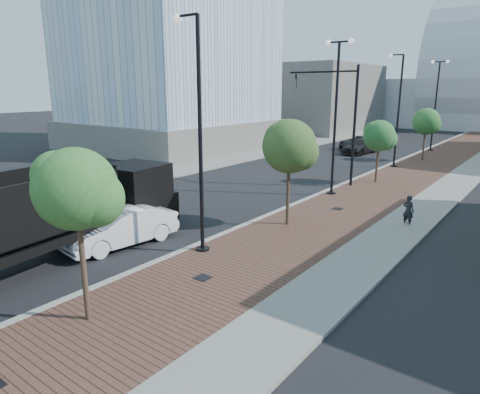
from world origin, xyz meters
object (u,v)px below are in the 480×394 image
Objects in this scene: dump_truck at (78,215)px; pedestrian at (408,211)px; white_sedan at (121,227)px; dark_car_mid at (357,143)px.

dump_truck reaches higher than pedestrian.
white_sedan is 34.70m from dark_car_mid.
white_sedan reaches higher than pedestrian.
dump_truck is 15.17m from pedestrian.
dark_car_mid is at bearing 87.28° from dump_truck.
dump_truck is 1.80m from white_sedan.
white_sedan is at bearing 60.99° from pedestrian.
pedestrian is at bearing -59.59° from dark_car_mid.
white_sedan is at bearing -80.87° from dark_car_mid.
pedestrian is (8.96, 10.10, -0.04)m from white_sedan.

